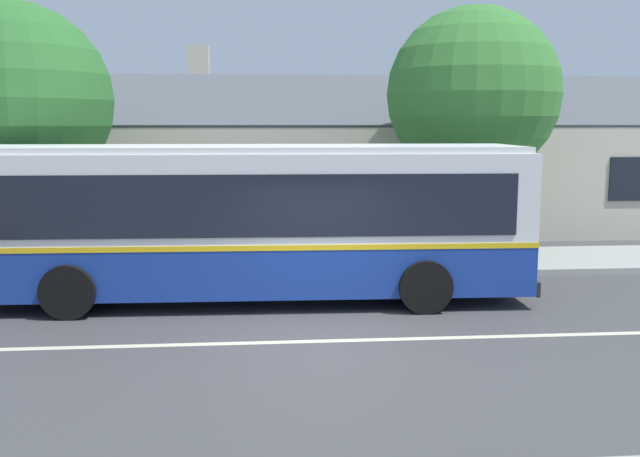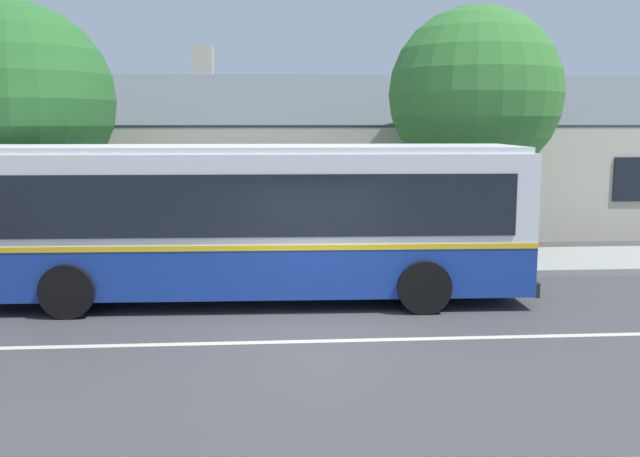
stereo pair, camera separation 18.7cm
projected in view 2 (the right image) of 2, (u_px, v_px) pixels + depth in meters
name	position (u px, v px, depth m)	size (l,w,h in m)	color
ground_plane	(319.00, 341.00, 11.52)	(300.00, 300.00, 0.00)	#424244
sidewalk_far	(302.00, 264.00, 17.43)	(60.00, 3.00, 0.15)	#9E9E99
lane_divider_stripe	(319.00, 341.00, 11.52)	(60.00, 0.16, 0.01)	beige
community_building	(367.00, 172.00, 24.84)	(21.29, 8.84, 6.15)	beige
transit_bus	(241.00, 218.00, 14.05)	(11.24, 2.96, 3.06)	navy
street_tree_primary	(475.00, 94.00, 18.29)	(4.46, 4.46, 6.47)	#4C3828
street_tree_secondary	(22.00, 107.00, 17.22)	(4.68, 4.68, 6.38)	#4C3828
bus_stop_sign	(505.00, 204.00, 16.55)	(0.36, 0.07, 2.40)	gray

